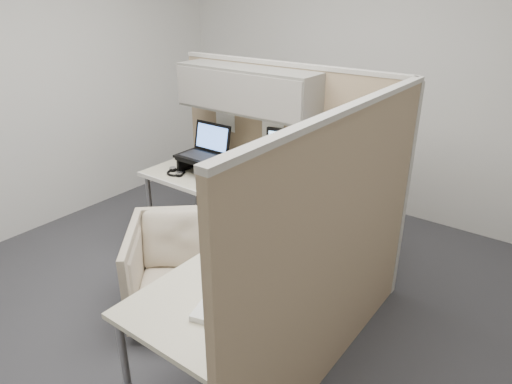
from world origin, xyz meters
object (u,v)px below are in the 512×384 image
Objects in this scene: office_chair at (185,266)px; keyboard at (280,208)px; desk at (248,221)px; monitor_left at (294,156)px.

office_chair is 1.86× the size of keyboard.
desk is 0.54m from office_chair.
monitor_left is 0.44m from keyboard.
monitor_left reaches higher than office_chair.
office_chair is at bearing -132.87° from desk.
desk is at bearing -115.76° from keyboard.
desk is 0.25m from keyboard.
keyboard is (0.13, 0.21, 0.05)m from desk.
office_chair is 0.78m from keyboard.
office_chair is at bearing -123.22° from keyboard.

